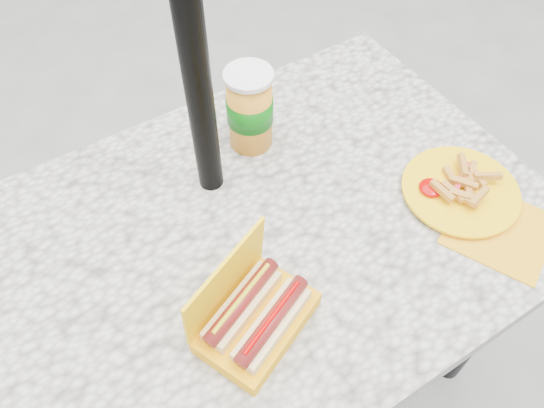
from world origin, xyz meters
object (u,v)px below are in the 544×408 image
umbrella_pole (191,40)px  soda_cup (250,109)px  hotdog_box (255,316)px  fries_plate (463,193)px

umbrella_pole → soda_cup: bearing=23.2°
hotdog_box → soda_cup: soda_cup is taller
soda_cup → hotdog_box: bearing=-119.9°
umbrella_pole → fries_plate: bearing=-36.8°
umbrella_pole → fries_plate: 0.62m
umbrella_pole → fries_plate: umbrella_pole is taller
soda_cup → umbrella_pole: bearing=-156.8°
hotdog_box → fries_plate: (0.51, 0.02, -0.02)m
fries_plate → soda_cup: size_ratio=1.87×
umbrella_pole → fries_plate: size_ratio=6.22×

